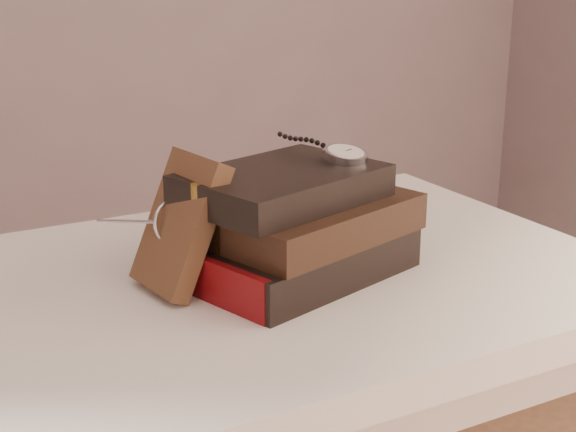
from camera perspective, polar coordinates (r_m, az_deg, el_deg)
table at (r=1.05m, az=-5.04°, el=-9.09°), size 1.00×0.60×0.75m
book_stack at (r=1.01m, az=0.56°, el=-0.66°), size 0.31×0.25×0.13m
journal at (r=0.97m, az=-7.21°, el=-0.53°), size 0.10×0.11×0.16m
pocket_watch at (r=1.03m, az=3.68°, el=4.20°), size 0.07×0.16×0.02m
eyeglasses at (r=1.01m, az=-6.75°, el=-0.03°), size 0.14×0.15×0.05m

